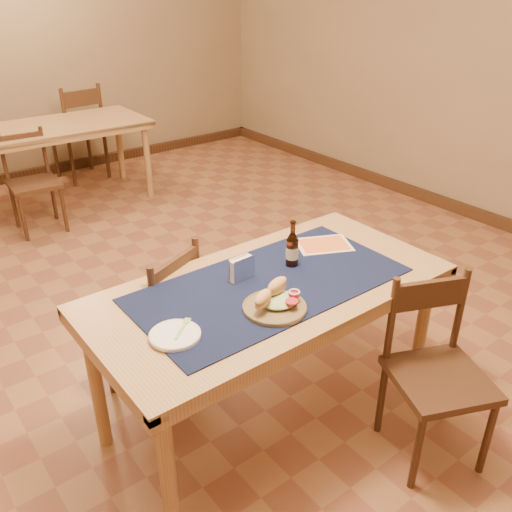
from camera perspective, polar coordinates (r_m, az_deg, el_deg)
room at (r=2.76m, az=-9.27°, el=15.68°), size 6.04×7.04×2.84m
main_table at (r=2.41m, az=1.46°, el=-4.72°), size 1.60×0.80×0.75m
placemat at (r=2.37m, az=1.48°, el=-2.97°), size 1.20×0.60×0.01m
baseboard at (r=3.31m, az=-7.49°, el=-7.80°), size 6.00×7.00×0.10m
back_table at (r=5.30m, az=-20.39°, el=11.96°), size 1.62×0.84×0.75m
chair_main_far at (r=2.75m, az=-10.35°, el=-6.39°), size 0.51×0.51×0.84m
chair_main_near at (r=2.51m, az=18.39°, el=-11.29°), size 0.51×0.51×0.84m
chair_back_near at (r=4.88m, az=-22.47°, el=7.36°), size 0.41×0.41×0.83m
chair_back_far at (r=5.99m, az=-18.12°, el=12.42°), size 0.49×0.49×0.98m
sandwich_plate at (r=2.19m, az=2.02°, el=-4.89°), size 0.26×0.26×0.10m
side_plate at (r=2.06m, az=-8.53°, el=-8.19°), size 0.19×0.19×0.02m
fork at (r=2.08m, az=-7.67°, el=-7.39°), size 0.12×0.10×0.00m
beer_bottle at (r=2.48m, az=3.83°, el=0.72°), size 0.06×0.06×0.22m
napkin_holder at (r=2.37m, az=-1.49°, el=-1.35°), size 0.12×0.05×0.11m
menu_card at (r=2.71m, az=7.13°, el=1.20°), size 0.32×0.29×0.01m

